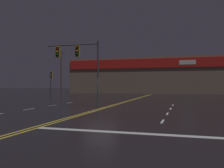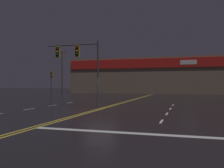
% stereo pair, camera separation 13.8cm
% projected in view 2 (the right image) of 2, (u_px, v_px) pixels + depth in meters
% --- Properties ---
extents(ground_plane, '(200.00, 200.00, 0.00)m').
position_uv_depth(ground_plane, '(100.00, 109.00, 19.92)').
color(ground_plane, black).
extents(road_markings, '(15.94, 60.00, 0.01)m').
position_uv_depth(road_markings, '(106.00, 112.00, 17.82)').
color(road_markings, gold).
rests_on(road_markings, ground).
extents(traffic_signal_median, '(4.72, 0.36, 5.60)m').
position_uv_depth(traffic_signal_median, '(77.00, 57.00, 21.26)').
color(traffic_signal_median, '#38383D').
rests_on(traffic_signal_median, ground).
extents(traffic_signal_corner_northwest, '(0.42, 0.36, 3.78)m').
position_uv_depth(traffic_signal_corner_northwest, '(52.00, 78.00, 34.51)').
color(traffic_signal_corner_northwest, '#38383D').
rests_on(traffic_signal_corner_northwest, ground).
extents(building_backdrop, '(39.01, 10.23, 7.79)m').
position_uv_depth(building_backdrop, '(157.00, 76.00, 57.01)').
color(building_backdrop, '#7A6651').
rests_on(building_backdrop, ground).
extents(utility_pole_row, '(47.38, 0.26, 10.11)m').
position_uv_depth(utility_pole_row, '(155.00, 69.00, 53.19)').
color(utility_pole_row, '#4C3828').
rests_on(utility_pole_row, ground).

